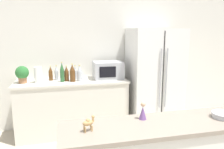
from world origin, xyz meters
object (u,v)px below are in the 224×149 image
Objects in this scene: microwave at (108,70)px; potted_plant at (22,74)px; back_bottle_0 at (72,73)px; back_bottle_4 at (80,73)px; back_bottle_1 at (57,73)px; paper_towel_roll at (38,75)px; back_bottle_6 at (67,74)px; back_bottle_3 at (51,74)px; camel_figurine at (88,122)px; back_bottle_5 at (75,73)px; fruit_bowl at (223,115)px; back_bottle_2 at (62,72)px; refrigerator at (154,79)px; wise_man_figurine_blue at (143,112)px.

potted_plant is at bearing -177.96° from microwave.
back_bottle_0 reaches higher than back_bottle_4.
back_bottle_0 is 1.18× the size of back_bottle_1.
potted_plant reaches higher than paper_towel_roll.
microwave is 2.03× the size of back_bottle_1.
back_bottle_4 reaches higher than back_bottle_1.
back_bottle_6 is at bearing -35.31° from back_bottle_1.
back_bottle_3 is 2.06m from camel_figurine.
back_bottle_5 is at bearing -3.32° from back_bottle_3.
fruit_bowl is (1.53, -2.03, -0.05)m from back_bottle_3.
paper_towel_roll reaches higher than camel_figurine.
refrigerator is at bearing 0.53° from back_bottle_2.
back_bottle_4 is 0.21m from back_bottle_6.
fruit_bowl is (1.15, -2.01, -0.05)m from back_bottle_5.
back_bottle_6 is at bearing -22.80° from back_bottle_3.
refrigerator reaches higher than camel_figurine.
potted_plant reaches higher than wise_man_figurine_blue.
back_bottle_4 is at bearing -14.15° from back_bottle_6.
back_bottle_2 is (-1.54, -0.01, 0.18)m from refrigerator.
back_bottle_3 reaches higher than wise_man_figurine_blue.
refrigerator is 1.91m from fruit_bowl.
back_bottle_2 reaches higher than back_bottle_1.
potted_plant is 2.08m from camel_figurine.
back_bottle_5 reaches higher than camel_figurine.
back_bottle_1 is at bearing 27.91° from paper_towel_roll.
camel_figurine is (-0.02, -2.01, -0.00)m from back_bottle_5.
camel_figurine is (0.02, -1.87, -0.03)m from back_bottle_0.
wise_man_figurine_blue reaches higher than fruit_bowl.
potted_plant is 2.20m from wise_man_figurine_blue.
fruit_bowl is at bearing -59.96° from back_bottle_4.
paper_towel_roll is 0.57m from back_bottle_5.
back_bottle_6 is 1.58× the size of wise_man_figurine_blue.
camel_figurine is at bearing -84.45° from back_bottle_2.
back_bottle_0 reaches higher than back_bottle_6.
back_bottle_0 is 0.15m from back_bottle_5.
microwave is 0.54m from back_bottle_5.
back_bottle_1 reaches higher than camel_figurine.
paper_towel_roll reaches higher than wise_man_figurine_blue.
back_bottle_1 is at bearing 145.94° from back_bottle_0.
potted_plant reaches higher than back_bottle_1.
wise_man_figurine_blue is (0.85, -1.90, -0.01)m from back_bottle_3.
back_bottle_2 is 0.23m from back_bottle_3.
paper_towel_roll reaches higher than fruit_bowl.
microwave is 2.06× the size of back_bottle_3.
refrigerator is 6.73× the size of back_bottle_4.
potted_plant is 1.37× the size of fruit_bowl.
potted_plant is 2.74m from fruit_bowl.
potted_plant is at bearing 111.78° from camel_figurine.
refrigerator reaches higher than back_bottle_4.
back_bottle_0 reaches higher than fruit_bowl.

